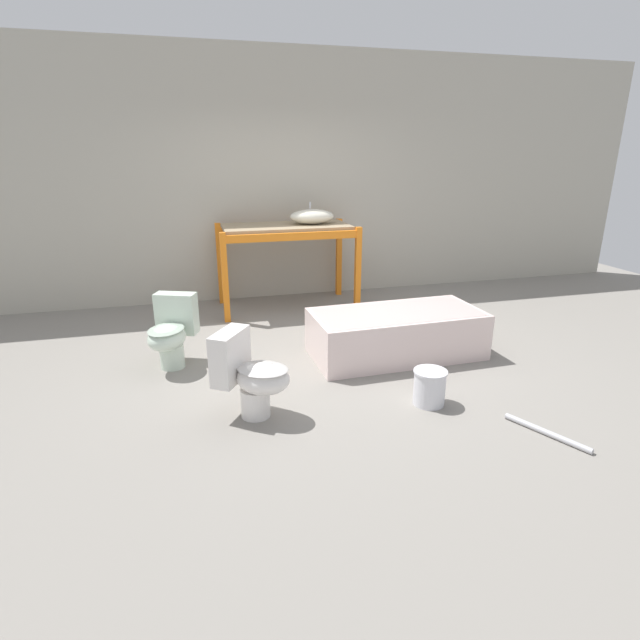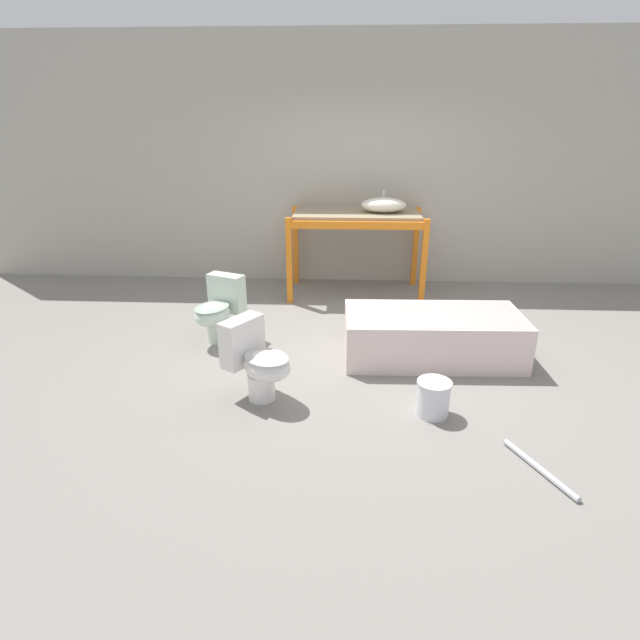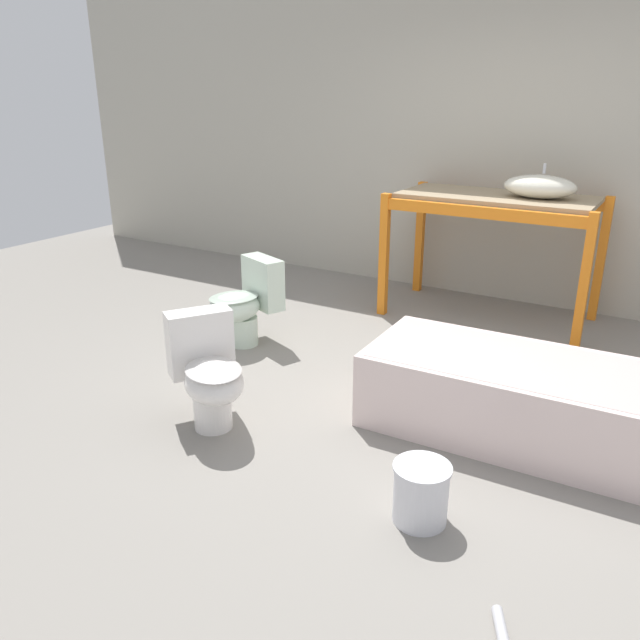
{
  "view_description": "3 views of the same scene",
  "coord_description": "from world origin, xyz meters",
  "px_view_note": "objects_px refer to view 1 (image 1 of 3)",
  "views": [
    {
      "loc": [
        -1.25,
        -4.51,
        1.95
      ],
      "look_at": [
        -0.2,
        -0.6,
        0.57
      ],
      "focal_mm": 28.0,
      "sensor_mm": 36.0,
      "label": 1
    },
    {
      "loc": [
        -0.17,
        -4.65,
        2.18
      ],
      "look_at": [
        -0.38,
        -0.56,
        0.51
      ],
      "focal_mm": 28.0,
      "sensor_mm": 36.0,
      "label": 2
    },
    {
      "loc": [
        1.38,
        -3.55,
        1.89
      ],
      "look_at": [
        -0.36,
        -0.64,
        0.63
      ],
      "focal_mm": 35.0,
      "sensor_mm": 36.0,
      "label": 3
    }
  ],
  "objects_px": {
    "bathtub_main": "(396,330)",
    "toilet_far": "(171,332)",
    "sink_basin": "(312,217)",
    "toilet_near": "(251,374)",
    "bucket_white": "(430,386)"
  },
  "relations": [
    {
      "from": "toilet_near",
      "to": "bucket_white",
      "type": "xyz_separation_m",
      "value": [
        1.41,
        -0.18,
        -0.19
      ]
    },
    {
      "from": "bathtub_main",
      "to": "toilet_near",
      "type": "height_order",
      "value": "toilet_near"
    },
    {
      "from": "bathtub_main",
      "to": "toilet_far",
      "type": "bearing_deg",
      "value": 170.64
    },
    {
      "from": "toilet_far",
      "to": "bucket_white",
      "type": "distance_m",
      "value": 2.4
    },
    {
      "from": "sink_basin",
      "to": "bathtub_main",
      "type": "height_order",
      "value": "sink_basin"
    },
    {
      "from": "toilet_far",
      "to": "bucket_white",
      "type": "relative_size",
      "value": 2.31
    },
    {
      "from": "bathtub_main",
      "to": "bucket_white",
      "type": "relative_size",
      "value": 5.81
    },
    {
      "from": "toilet_near",
      "to": "toilet_far",
      "type": "distance_m",
      "value": 1.28
    },
    {
      "from": "sink_basin",
      "to": "toilet_near",
      "type": "relative_size",
      "value": 0.84
    },
    {
      "from": "bathtub_main",
      "to": "toilet_near",
      "type": "distance_m",
      "value": 1.76
    },
    {
      "from": "bathtub_main",
      "to": "bucket_white",
      "type": "distance_m",
      "value": 1.03
    },
    {
      "from": "toilet_near",
      "to": "toilet_far",
      "type": "bearing_deg",
      "value": 61.38
    },
    {
      "from": "bathtub_main",
      "to": "toilet_far",
      "type": "relative_size",
      "value": 2.51
    },
    {
      "from": "bathtub_main",
      "to": "toilet_far",
      "type": "distance_m",
      "value": 2.17
    },
    {
      "from": "bathtub_main",
      "to": "sink_basin",
      "type": "bearing_deg",
      "value": 99.96
    }
  ]
}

